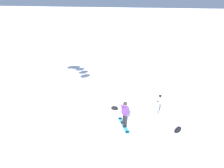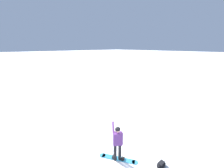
{
  "view_description": "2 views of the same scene",
  "coord_description": "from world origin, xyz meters",
  "px_view_note": "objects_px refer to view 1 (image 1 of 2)",
  "views": [
    {
      "loc": [
        -10.33,
        -1.73,
        7.47
      ],
      "look_at": [
        -1.31,
        0.69,
        3.24
      ],
      "focal_mm": 30.89,
      "sensor_mm": 36.0,
      "label": 1
    },
    {
      "loc": [
        3.79,
        -4.12,
        5.19
      ],
      "look_at": [
        -1.39,
        0.75,
        3.36
      ],
      "focal_mm": 23.98,
      "sensor_mm": 36.0,
      "label": 2
    }
  ],
  "objects_px": {
    "snowboard": "(124,125)",
    "gear_bag_small": "(114,108)",
    "snowboarder": "(125,111)",
    "gear_bag_large": "(178,130)",
    "camera_tripod": "(160,101)"
  },
  "relations": [
    {
      "from": "snowboarder",
      "to": "gear_bag_small",
      "type": "distance_m",
      "value": 2.16
    },
    {
      "from": "snowboard",
      "to": "gear_bag_small",
      "type": "bearing_deg",
      "value": 31.85
    },
    {
      "from": "gear_bag_large",
      "to": "gear_bag_small",
      "type": "height_order",
      "value": "gear_bag_large"
    },
    {
      "from": "gear_bag_large",
      "to": "gear_bag_small",
      "type": "distance_m",
      "value": 4.57
    },
    {
      "from": "gear_bag_large",
      "to": "camera_tripod",
      "type": "height_order",
      "value": "camera_tripod"
    },
    {
      "from": "gear_bag_large",
      "to": "gear_bag_small",
      "type": "relative_size",
      "value": 1.41
    },
    {
      "from": "snowboarder",
      "to": "gear_bag_large",
      "type": "xyz_separation_m",
      "value": [
        0.21,
        -3.27,
        -0.91
      ]
    },
    {
      "from": "camera_tripod",
      "to": "gear_bag_small",
      "type": "relative_size",
      "value": 2.85
    },
    {
      "from": "gear_bag_large",
      "to": "camera_tripod",
      "type": "relative_size",
      "value": 0.49
    },
    {
      "from": "camera_tripod",
      "to": "gear_bag_small",
      "type": "bearing_deg",
      "value": 93.99
    },
    {
      "from": "snowboarder",
      "to": "gear_bag_large",
      "type": "height_order",
      "value": "snowboarder"
    },
    {
      "from": "snowboard",
      "to": "gear_bag_large",
      "type": "xyz_separation_m",
      "value": [
        0.21,
        -3.32,
        0.11
      ]
    },
    {
      "from": "snowboarder",
      "to": "snowboard",
      "type": "bearing_deg",
      "value": 87.1
    },
    {
      "from": "gear_bag_large",
      "to": "gear_bag_small",
      "type": "bearing_deg",
      "value": 71.76
    },
    {
      "from": "snowboard",
      "to": "gear_bag_large",
      "type": "relative_size",
      "value": 2.21
    }
  ]
}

